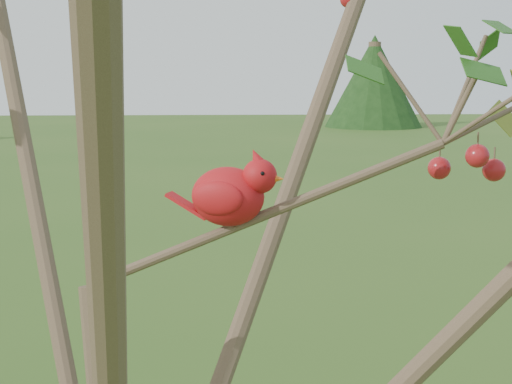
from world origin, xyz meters
TOP-DOWN VIEW (x-y plane):
  - crabapple_tree at (0.03, -0.02)m, footprint 2.35×2.05m
  - cardinal at (0.20, 0.08)m, footprint 0.21×0.13m
  - distant_trees at (0.44, 26.69)m, footprint 42.26×14.32m

SIDE VIEW (x-z plane):
  - distant_trees at x=0.44m, z-range -0.27..3.47m
  - cardinal at x=0.20m, z-range 2.04..2.19m
  - crabapple_tree at x=0.03m, z-range 0.65..3.60m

